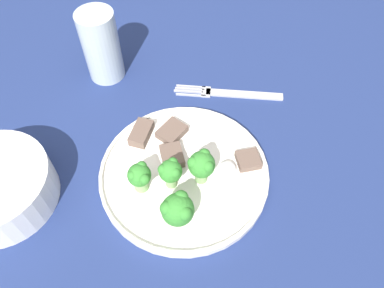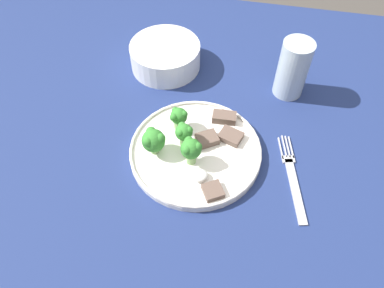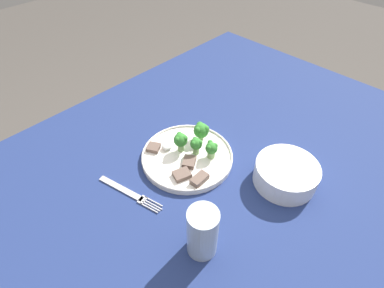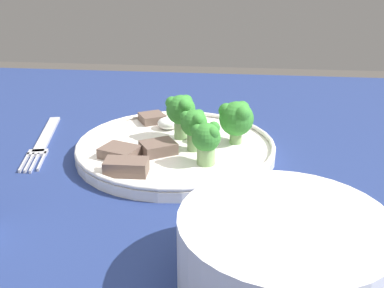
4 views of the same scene
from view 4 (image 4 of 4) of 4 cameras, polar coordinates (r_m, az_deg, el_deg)
name	(u,v)px [view 4 (image 4 of 4)]	position (r m, az deg, el deg)	size (l,w,h in m)	color
table	(211,243)	(0.57, 2.42, -12.41)	(1.35, 0.99, 0.77)	navy
dinner_plate	(176,148)	(0.57, -2.06, -0.48)	(0.25, 0.25, 0.02)	white
fork	(44,140)	(0.65, -18.28, 0.43)	(0.06, 0.19, 0.00)	#B2B2B7
cream_bowl	(283,253)	(0.35, 11.44, -13.44)	(0.16, 0.16, 0.06)	white
broccoli_floret_near_rim_left	(181,111)	(0.58, -1.43, 4.27)	(0.04, 0.04, 0.06)	#7FA866
broccoli_floret_center_left	(206,138)	(0.51, 1.83, 0.73)	(0.03, 0.03, 0.05)	#7FA866
broccoli_floret_back_left	(236,118)	(0.57, 5.66, 3.33)	(0.04, 0.04, 0.05)	#7FA866
broccoli_floret_front_left	(194,124)	(0.55, 0.25, 2.51)	(0.03, 0.03, 0.05)	#7FA866
meat_slice_front_slice	(120,152)	(0.54, -9.15, -1.00)	(0.05, 0.05, 0.01)	brown
meat_slice_middle_slice	(158,148)	(0.55, -4.30, -0.46)	(0.05, 0.05, 0.01)	brown
meat_slice_rear_slice	(152,118)	(0.66, -5.09, 3.31)	(0.05, 0.05, 0.01)	brown
meat_slice_edge_slice	(126,167)	(0.50, -8.34, -2.89)	(0.05, 0.03, 0.02)	brown
sauce_dollop	(168,123)	(0.63, -3.05, 2.66)	(0.03, 0.03, 0.02)	white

